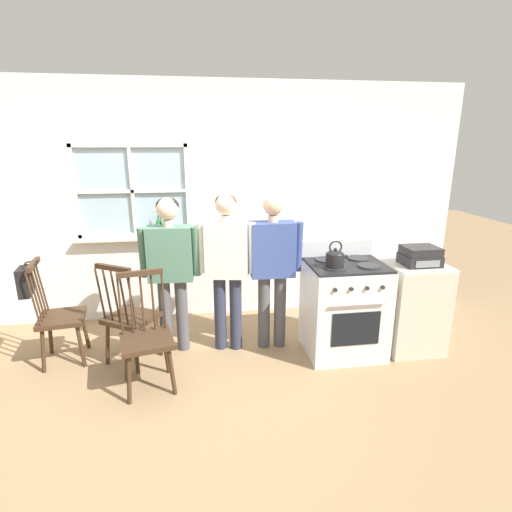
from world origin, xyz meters
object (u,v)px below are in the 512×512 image
object	(u,v)px
potted_plant	(160,227)
person_teen_center	(227,258)
person_elderly_left	(170,260)
handbag	(25,281)
person_adult_right	(273,258)
chair_near_wall	(130,318)
chair_center_cluster	(146,339)
side_counter	(413,307)
chair_by_window	(59,317)
stove	(344,307)
kettle	(335,258)
stereo	(420,256)

from	to	relation	value
potted_plant	person_teen_center	bearing A→B (deg)	-50.50
person_elderly_left	handbag	bearing A→B (deg)	-172.62
person_adult_right	chair_near_wall	bearing A→B (deg)	-175.58
chair_center_cluster	side_counter	xyz separation A→B (m)	(2.56, 0.29, 0.00)
chair_by_window	stove	distance (m)	2.73
kettle	side_counter	distance (m)	1.05
chair_by_window	stereo	world-z (taller)	stereo
stove	potted_plant	xyz separation A→B (m)	(-1.82, 1.07, 0.64)
side_counter	stereo	xyz separation A→B (m)	(0.00, -0.02, 0.54)
person_teen_center	side_counter	size ratio (longest dim) A/B	1.76
person_teen_center	stereo	size ratio (longest dim) A/B	4.65
stove	stereo	size ratio (longest dim) A/B	3.19
chair_center_cluster	person_adult_right	bearing A→B (deg)	12.84
person_elderly_left	side_counter	size ratio (longest dim) A/B	1.72
chair_near_wall	potted_plant	bearing A→B (deg)	-71.56
side_counter	chair_near_wall	bearing A→B (deg)	176.77
person_teen_center	stove	world-z (taller)	person_teen_center
kettle	side_counter	world-z (taller)	kettle
kettle	stereo	size ratio (longest dim) A/B	0.73
stove	kettle	distance (m)	0.59
chair_by_window	stove	bearing A→B (deg)	-102.49
handbag	side_counter	xyz separation A→B (m)	(3.66, -0.23, -0.38)
person_elderly_left	kettle	xyz separation A→B (m)	(1.50, -0.41, 0.08)
chair_near_wall	handbag	world-z (taller)	same
person_elderly_left	side_counter	bearing A→B (deg)	-4.73
stove	chair_center_cluster	bearing A→B (deg)	-169.60
chair_near_wall	person_teen_center	size ratio (longest dim) A/B	0.64
chair_near_wall	stereo	bearing A→B (deg)	-150.98
stove	handbag	xyz separation A→B (m)	(-2.95, 0.19, 0.36)
potted_plant	stove	bearing A→B (deg)	-30.45
chair_by_window	person_adult_right	distance (m)	2.10
chair_near_wall	person_elderly_left	xyz separation A→B (m)	(0.40, 0.17, 0.50)
chair_by_window	handbag	world-z (taller)	same
chair_by_window	chair_near_wall	bearing A→B (deg)	-107.48
kettle	person_elderly_left	bearing A→B (deg)	164.66
person_teen_center	potted_plant	world-z (taller)	person_teen_center
kettle	stereo	world-z (taller)	kettle
handbag	stereo	bearing A→B (deg)	-4.00
kettle	chair_center_cluster	bearing A→B (deg)	-172.94
person_adult_right	side_counter	world-z (taller)	person_adult_right
potted_plant	stereo	size ratio (longest dim) A/B	1.01
person_teen_center	stove	distance (m)	1.25
side_counter	stereo	bearing A→B (deg)	-90.00
chair_near_wall	person_elderly_left	bearing A→B (deg)	-123.71
person_adult_right	handbag	xyz separation A→B (m)	(-2.27, -0.02, -0.12)
stove	stereo	distance (m)	0.88
person_teen_center	chair_near_wall	bearing A→B (deg)	-162.84
chair_near_wall	person_adult_right	world-z (taller)	person_adult_right
person_adult_right	stove	distance (m)	0.86
chair_center_cluster	stove	distance (m)	1.89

